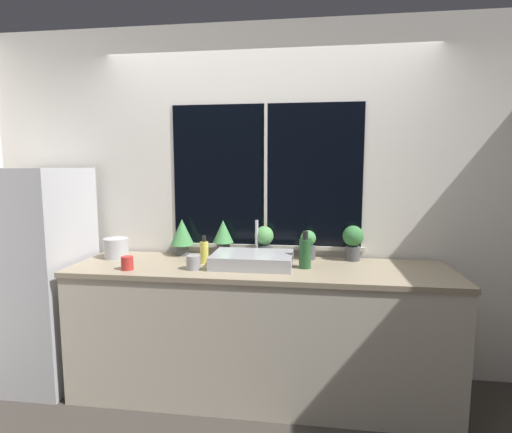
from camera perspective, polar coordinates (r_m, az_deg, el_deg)
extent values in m
plane|color=#38332D|center=(2.88, -0.47, -27.17)|extent=(14.00, 14.00, 0.00)
cube|color=silver|center=(3.14, 1.47, 2.10)|extent=(8.00, 0.06, 2.70)
cube|color=black|center=(3.09, 1.40, 5.87)|extent=(1.46, 0.01, 1.08)
cube|color=beige|center=(3.08, 1.39, 5.86)|extent=(0.02, 0.01, 1.08)
cube|color=beige|center=(3.15, 1.36, -4.33)|extent=(1.52, 0.04, 0.03)
cube|color=silver|center=(4.67, -26.33, 3.03)|extent=(0.06, 7.00, 2.70)
cube|color=beige|center=(2.96, 0.50, -16.25)|extent=(2.61, 0.68, 0.90)
cube|color=gray|center=(2.81, 0.51, -7.47)|extent=(2.63, 0.70, 0.03)
cube|color=#B7B7BC|center=(3.45, -28.64, -7.45)|extent=(0.63, 0.66, 1.62)
cube|color=#ADADB2|center=(2.80, -0.50, -6.19)|extent=(0.56, 0.38, 0.09)
cylinder|color=#B7B7BC|center=(3.02, 0.10, -5.78)|extent=(0.04, 0.04, 0.03)
cylinder|color=#B7B7BC|center=(2.99, 0.10, -3.03)|extent=(0.02, 0.02, 0.26)
cylinder|color=#4C4C51|center=(3.19, -10.46, -4.71)|extent=(0.10, 0.10, 0.08)
cone|color=#478E4C|center=(3.17, -10.51, -2.19)|extent=(0.18, 0.18, 0.20)
cylinder|color=#4C4C51|center=(3.10, -4.70, -4.70)|extent=(0.10, 0.10, 0.11)
cone|color=#478E4C|center=(3.08, -4.73, -2.11)|extent=(0.16, 0.16, 0.17)
cylinder|color=#4C4C51|center=(3.05, 1.12, -4.99)|extent=(0.11, 0.11, 0.10)
sphere|color=#569951|center=(3.03, 1.12, -2.74)|extent=(0.14, 0.14, 0.14)
cylinder|color=#4C4C51|center=(3.03, 7.42, -5.10)|extent=(0.11, 0.11, 0.10)
sphere|color=#478E4C|center=(3.01, 7.46, -3.08)|extent=(0.12, 0.12, 0.12)
cylinder|color=#4C4C51|center=(3.05, 13.63, -5.12)|extent=(0.11, 0.11, 0.11)
sphere|color=#387A3D|center=(3.03, 13.70, -2.72)|extent=(0.15, 0.15, 0.15)
cylinder|color=#DBD14C|center=(2.90, -7.40, -5.11)|extent=(0.06, 0.06, 0.16)
cylinder|color=black|center=(2.88, -7.44, -3.16)|extent=(0.03, 0.03, 0.04)
cylinder|color=#235128|center=(2.76, 7.03, -5.30)|extent=(0.08, 0.08, 0.20)
cylinder|color=black|center=(2.73, 7.07, -2.68)|extent=(0.04, 0.04, 0.06)
cylinder|color=gray|center=(2.74, -8.92, -6.51)|extent=(0.10, 0.10, 0.10)
cylinder|color=#B72D28|center=(2.84, -17.91, -6.35)|extent=(0.08, 0.08, 0.09)
cylinder|color=#B2B2B7|center=(3.22, -19.36, -4.28)|extent=(0.18, 0.18, 0.15)
cone|color=#B2B2B7|center=(3.21, -19.42, -2.81)|extent=(0.16, 0.16, 0.02)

